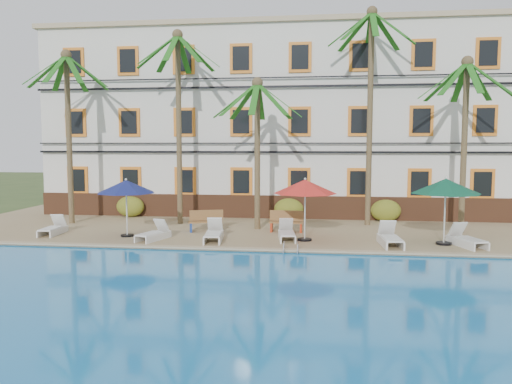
# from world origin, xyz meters

# --- Properties ---
(ground) EXTENTS (100.00, 100.00, 0.00)m
(ground) POSITION_xyz_m (0.00, 0.00, 0.00)
(ground) COLOR #384C23
(ground) RESTS_ON ground
(pool_deck) EXTENTS (30.00, 12.00, 0.25)m
(pool_deck) POSITION_xyz_m (0.00, 5.00, 0.12)
(pool_deck) COLOR tan
(pool_deck) RESTS_ON ground
(swimming_pool) EXTENTS (26.00, 12.00, 0.20)m
(swimming_pool) POSITION_xyz_m (0.00, -7.00, 0.10)
(swimming_pool) COLOR #1978C2
(swimming_pool) RESTS_ON ground
(pool_coping) EXTENTS (30.00, 0.35, 0.06)m
(pool_coping) POSITION_xyz_m (0.00, -0.90, 0.28)
(pool_coping) COLOR tan
(pool_coping) RESTS_ON pool_deck
(hotel_building) EXTENTS (25.40, 6.44, 10.22)m
(hotel_building) POSITION_xyz_m (0.00, 9.98, 5.37)
(hotel_building) COLOR silver
(hotel_building) RESTS_ON pool_deck
(palm_a) EXTENTS (3.99, 3.99, 8.33)m
(palm_a) POSITION_xyz_m (-9.49, 4.21, 5.55)
(palm_a) COLOR brown
(palm_a) RESTS_ON pool_deck
(palm_b) EXTENTS (3.99, 3.99, 9.23)m
(palm_b) POSITION_xyz_m (-4.17, 4.69, 6.06)
(palm_b) COLOR brown
(palm_b) RESTS_ON pool_deck
(palm_c) EXTENTS (3.99, 3.99, 6.81)m
(palm_c) POSITION_xyz_m (-0.26, 3.65, 4.66)
(palm_c) COLOR brown
(palm_c) RESTS_ON pool_deck
(palm_d) EXTENTS (3.99, 3.99, 10.19)m
(palm_d) POSITION_xyz_m (4.85, 5.44, 6.60)
(palm_d) COLOR brown
(palm_d) RESTS_ON pool_deck
(palm_e) EXTENTS (3.99, 3.99, 7.58)m
(palm_e) POSITION_xyz_m (8.70, 3.82, 5.12)
(palm_e) COLOR brown
(palm_e) RESTS_ON pool_deck
(shrub_left) EXTENTS (1.50, 0.90, 1.10)m
(shrub_left) POSITION_xyz_m (-7.42, 6.60, 0.80)
(shrub_left) COLOR #255618
(shrub_left) RESTS_ON pool_deck
(shrub_mid) EXTENTS (1.50, 0.90, 1.10)m
(shrub_mid) POSITION_xyz_m (1.00, 6.60, 0.80)
(shrub_mid) COLOR #255618
(shrub_mid) RESTS_ON pool_deck
(shrub_right) EXTENTS (1.50, 0.90, 1.10)m
(shrub_right) POSITION_xyz_m (5.84, 6.60, 0.80)
(shrub_right) COLOR #255618
(shrub_right) RESTS_ON pool_deck
(umbrella_blue) EXTENTS (2.44, 2.44, 2.44)m
(umbrella_blue) POSITION_xyz_m (-5.45, 1.13, 2.33)
(umbrella_blue) COLOR black
(umbrella_blue) RESTS_ON pool_deck
(umbrella_red) EXTENTS (2.52, 2.52, 2.52)m
(umbrella_red) POSITION_xyz_m (1.96, 1.12, 2.40)
(umbrella_red) COLOR black
(umbrella_red) RESTS_ON pool_deck
(umbrella_green) EXTENTS (2.62, 2.62, 2.62)m
(umbrella_green) POSITION_xyz_m (7.29, 0.98, 2.49)
(umbrella_green) COLOR black
(umbrella_green) RESTS_ON pool_deck
(lounger_a) EXTENTS (0.72, 1.75, 0.81)m
(lounger_a) POSITION_xyz_m (-8.77, 1.18, 0.51)
(lounger_a) COLOR silver
(lounger_a) RESTS_ON pool_deck
(lounger_b) EXTENTS (1.09, 1.80, 0.80)m
(lounger_b) POSITION_xyz_m (-4.09, 0.51, 0.51)
(lounger_b) COLOR silver
(lounger_b) RESTS_ON pool_deck
(lounger_c) EXTENTS (0.86, 1.91, 0.87)m
(lounger_c) POSITION_xyz_m (-1.65, 0.63, 0.53)
(lounger_c) COLOR silver
(lounger_c) RESTS_ON pool_deck
(lounger_d) EXTENTS (0.84, 1.80, 0.82)m
(lounger_d) POSITION_xyz_m (1.23, 1.22, 0.52)
(lounger_d) COLOR silver
(lounger_d) RESTS_ON pool_deck
(lounger_e) EXTENTS (0.81, 1.96, 0.91)m
(lounger_e) POSITION_xyz_m (5.21, 0.51, 0.54)
(lounger_e) COLOR silver
(lounger_e) RESTS_ON pool_deck
(lounger_f) EXTENTS (1.18, 1.93, 0.86)m
(lounger_f) POSITION_xyz_m (8.05, 0.72, 0.53)
(lounger_f) COLOR silver
(lounger_f) RESTS_ON pool_deck
(bench_left) EXTENTS (1.57, 0.93, 0.93)m
(bench_left) POSITION_xyz_m (-2.48, 2.78, 0.72)
(bench_left) COLOR olive
(bench_left) RESTS_ON pool_deck
(bench_right) EXTENTS (1.51, 0.50, 0.93)m
(bench_right) POSITION_xyz_m (1.10, 3.07, 0.72)
(bench_right) COLOR olive
(bench_right) RESTS_ON pool_deck
(pool_ladder) EXTENTS (0.54, 0.74, 0.74)m
(pool_ladder) POSITION_xyz_m (1.52, -1.00, 0.25)
(pool_ladder) COLOR silver
(pool_ladder) RESTS_ON ground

